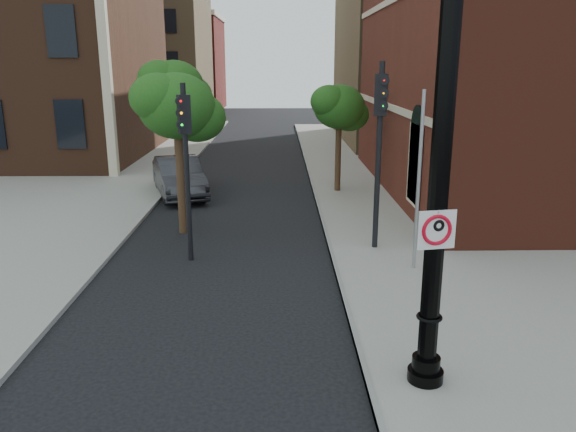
{
  "coord_description": "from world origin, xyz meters",
  "views": [
    {
      "loc": [
        0.59,
        -8.68,
        5.12
      ],
      "look_at": [
        0.77,
        2.0,
        2.23
      ],
      "focal_mm": 35.0,
      "sensor_mm": 36.0,
      "label": 1
    }
  ],
  "objects_px": {
    "no_parking_sign": "(437,229)",
    "traffic_signal_left": "(185,144)",
    "traffic_signal_right": "(380,127)",
    "parked_car": "(179,177)",
    "lamppost": "(438,199)"
  },
  "relations": [
    {
      "from": "no_parking_sign",
      "to": "traffic_signal_left",
      "type": "xyz_separation_m",
      "value": [
        -4.74,
        6.43,
        0.4
      ]
    },
    {
      "from": "no_parking_sign",
      "to": "traffic_signal_right",
      "type": "height_order",
      "value": "traffic_signal_right"
    },
    {
      "from": "no_parking_sign",
      "to": "parked_car",
      "type": "xyz_separation_m",
      "value": [
        -6.35,
        14.19,
        -1.98
      ]
    },
    {
      "from": "parked_car",
      "to": "traffic_signal_right",
      "type": "distance_m",
      "value": 10.14
    },
    {
      "from": "traffic_signal_left",
      "to": "parked_car",
      "type": "bearing_deg",
      "value": 77.25
    },
    {
      "from": "no_parking_sign",
      "to": "lamppost",
      "type": "bearing_deg",
      "value": 69.18
    },
    {
      "from": "lamppost",
      "to": "traffic_signal_left",
      "type": "bearing_deg",
      "value": 127.36
    },
    {
      "from": "no_parking_sign",
      "to": "traffic_signal_left",
      "type": "relative_size",
      "value": 0.13
    },
    {
      "from": "no_parking_sign",
      "to": "parked_car",
      "type": "height_order",
      "value": "no_parking_sign"
    },
    {
      "from": "no_parking_sign",
      "to": "traffic_signal_right",
      "type": "distance_m",
      "value": 7.16
    },
    {
      "from": "parked_car",
      "to": "traffic_signal_left",
      "type": "xyz_separation_m",
      "value": [
        1.6,
        -7.76,
        2.39
      ]
    },
    {
      "from": "parked_car",
      "to": "traffic_signal_left",
      "type": "distance_m",
      "value": 8.28
    },
    {
      "from": "lamppost",
      "to": "no_parking_sign",
      "type": "xyz_separation_m",
      "value": [
        -0.03,
        -0.17,
        -0.43
      ]
    },
    {
      "from": "traffic_signal_left",
      "to": "traffic_signal_right",
      "type": "xyz_separation_m",
      "value": [
        5.11,
        0.68,
        0.36
      ]
    },
    {
      "from": "no_parking_sign",
      "to": "parked_car",
      "type": "distance_m",
      "value": 15.67
    }
  ]
}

